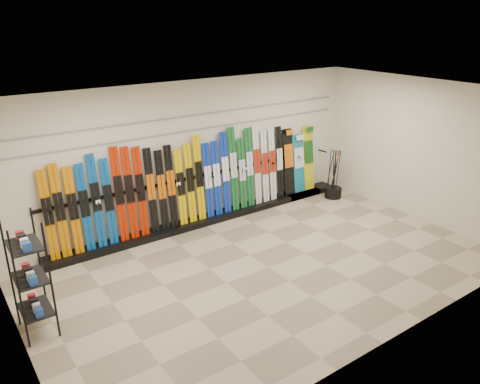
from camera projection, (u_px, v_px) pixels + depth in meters
floor at (268, 267)px, 8.28m from camera, size 8.00×8.00×0.00m
back_wall at (195, 154)px, 9.65m from camera, size 8.00×0.00×8.00m
left_wall at (9, 256)px, 5.59m from camera, size 0.00×5.00×5.00m
right_wall at (418, 150)px, 9.89m from camera, size 0.00×5.00×5.00m
ceiling at (273, 97)px, 7.20m from camera, size 8.00×8.00×0.00m
ski_rack_base at (211, 218)px, 10.12m from camera, size 8.00×0.40×0.12m
skis at (181, 184)px, 9.47m from camera, size 5.36×0.22×1.84m
snowboards at (299, 161)px, 11.26m from camera, size 0.93×0.24×1.57m
accessory_rack at (30, 277)px, 6.34m from camera, size 0.40×0.60×1.74m
pole_bin at (333, 192)px, 11.39m from camera, size 0.41×0.41×0.25m
ski_poles at (333, 174)px, 11.19m from camera, size 0.27×0.28×1.18m
slatwall_rail_0 at (194, 130)px, 9.45m from camera, size 7.60×0.02×0.03m
slatwall_rail_1 at (194, 115)px, 9.35m from camera, size 7.60×0.02×0.03m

